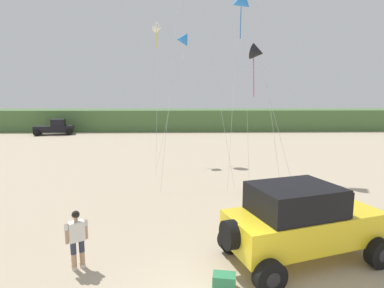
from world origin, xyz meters
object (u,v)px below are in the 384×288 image
(person_watching, at_px, (77,236))
(distant_pickup, at_px, (55,127))
(kite_pink_ribbon, at_px, (158,28))
(kite_black_sled, at_px, (257,53))
(kite_green_box, at_px, (244,3))
(cooler_box, at_px, (224,281))
(jeep, at_px, (302,221))
(kite_red_delta, at_px, (185,41))

(person_watching, bearing_deg, distant_pickup, 113.48)
(distant_pickup, bearing_deg, person_watching, -66.52)
(kite_pink_ribbon, distance_m, kite_black_sled, 10.25)
(kite_green_box, distance_m, kite_black_sled, 4.04)
(person_watching, height_order, kite_black_sled, kite_black_sled)
(person_watching, relative_size, cooler_box, 2.98)
(cooler_box, height_order, kite_pink_ribbon, kite_pink_ribbon)
(person_watching, bearing_deg, jeep, 2.41)
(jeep, xyz_separation_m, kite_pink_ribbon, (-5.16, 15.18, 8.55))
(kite_black_sled, bearing_deg, kite_green_box, 94.98)
(person_watching, distance_m, distant_pickup, 33.83)
(jeep, height_order, kite_pink_ribbon, kite_pink_ribbon)
(cooler_box, xyz_separation_m, kite_green_box, (2.41, 10.87, 9.72))
(person_watching, height_order, kite_red_delta, kite_red_delta)
(distant_pickup, bearing_deg, cooler_box, -61.52)
(cooler_box, relative_size, kite_black_sled, 0.08)
(kite_pink_ribbon, bearing_deg, distant_pickup, 133.12)
(cooler_box, bearing_deg, distant_pickup, 128.43)
(kite_pink_ribbon, distance_m, kite_red_delta, 2.14)
(kite_black_sled, bearing_deg, distant_pickup, 130.10)
(person_watching, relative_size, kite_red_delta, 0.18)
(cooler_box, bearing_deg, person_watching, 175.37)
(cooler_box, height_order, kite_red_delta, kite_red_delta)
(person_watching, bearing_deg, kite_pink_ribbon, 85.87)
(distant_pickup, relative_size, kite_green_box, 0.46)
(person_watching, relative_size, kite_black_sled, 0.23)
(jeep, relative_size, kite_pink_ribbon, 0.49)
(kite_green_box, bearing_deg, kite_red_delta, 119.69)
(kite_red_delta, bearing_deg, person_watching, -101.05)
(kite_red_delta, bearing_deg, kite_green_box, -60.31)
(cooler_box, distance_m, kite_pink_ribbon, 19.23)
(jeep, distance_m, kite_black_sled, 8.97)
(jeep, xyz_separation_m, cooler_box, (-2.37, -1.28, -1.01))
(jeep, xyz_separation_m, kite_green_box, (0.04, 9.59, 8.71))
(distant_pickup, bearing_deg, kite_green_box, -46.93)
(kite_pink_ribbon, relative_size, kite_green_box, 0.97)
(distant_pickup, height_order, kite_black_sled, kite_black_sled)
(kite_red_delta, bearing_deg, jeep, -78.09)
(jeep, xyz_separation_m, distant_pickup, (-19.76, 30.76, -0.26))
(jeep, relative_size, kite_red_delta, 0.53)
(person_watching, height_order, kite_green_box, kite_green_box)
(distant_pickup, relative_size, kite_pink_ribbon, 0.48)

